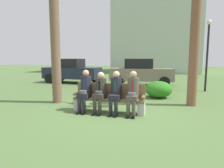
% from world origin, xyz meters
% --- Properties ---
extents(ground_plane, '(80.00, 80.00, 0.00)m').
position_xyz_m(ground_plane, '(0.00, 0.00, 0.00)').
color(ground_plane, '#516F3A').
extents(park_bench, '(2.25, 0.44, 0.90)m').
position_xyz_m(park_bench, '(-0.14, 0.05, 0.43)').
color(park_bench, brown).
rests_on(park_bench, ground).
extents(seated_man_leftmost, '(0.34, 0.72, 1.33)m').
position_xyz_m(seated_man_leftmost, '(-0.91, -0.09, 0.74)').
color(seated_man_leftmost, '#23232D').
rests_on(seated_man_leftmost, ground).
extents(seated_man_centerleft, '(0.34, 0.72, 1.27)m').
position_xyz_m(seated_man_centerleft, '(-0.40, -0.09, 0.71)').
color(seated_man_centerleft, '#38332D').
rests_on(seated_man_centerleft, ground).
extents(seated_man_centerright, '(0.34, 0.72, 1.31)m').
position_xyz_m(seated_man_centerright, '(0.10, -0.08, 0.73)').
color(seated_man_centerright, '#23232D').
rests_on(seated_man_centerright, ground).
extents(seated_man_rightmost, '(0.34, 0.72, 1.32)m').
position_xyz_m(seated_man_rightmost, '(0.62, -0.09, 0.73)').
color(seated_man_rightmost, '#4C473D').
rests_on(seated_man_rightmost, ground).
extents(shrub_near_bench, '(1.16, 1.06, 0.72)m').
position_xyz_m(shrub_near_bench, '(1.33, 2.76, 0.36)').
color(shrub_near_bench, '#2D791E').
rests_on(shrub_near_bench, ground).
extents(parked_car_near, '(3.94, 1.80, 1.68)m').
position_xyz_m(parked_car_near, '(-4.69, 6.61, 0.84)').
color(parked_car_near, '#1E2338').
rests_on(parked_car_near, ground).
extents(parked_car_far, '(4.01, 1.97, 1.68)m').
position_xyz_m(parked_car_far, '(0.13, 6.53, 0.84)').
color(parked_car_far, slate).
rests_on(parked_car_far, ground).
extents(street_lamp, '(0.24, 0.24, 3.60)m').
position_xyz_m(street_lamp, '(3.63, 5.03, 2.20)').
color(street_lamp, black).
rests_on(street_lamp, ground).
extents(building_backdrop, '(10.61, 8.52, 14.19)m').
position_xyz_m(building_backdrop, '(0.47, 20.54, 7.12)').
color(building_backdrop, '#B2BFAD').
rests_on(building_backdrop, ground).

